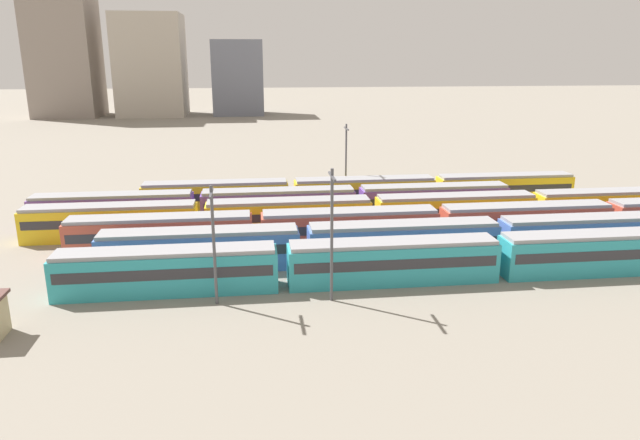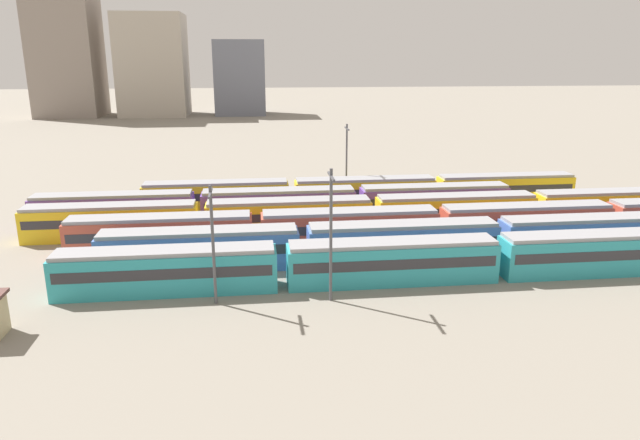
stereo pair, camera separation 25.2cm
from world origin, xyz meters
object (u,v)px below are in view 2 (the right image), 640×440
object	(u,v)px
train_track_0	(498,257)
catenary_pole_2	(213,239)
train_track_3	(374,213)
catenary_pole_0	(331,230)
train_track_2	(525,221)
train_track_5	(365,192)
train_track_1	(498,238)
catenary_pole_1	(347,159)
train_track_4	(279,204)

from	to	relation	value
train_track_0	catenary_pole_2	bearing A→B (deg)	-173.46
train_track_3	catenary_pole_0	distance (m)	20.65
train_track_2	train_track_5	xyz separation A→B (m)	(-14.28, 15.60, -0.00)
train_track_2	catenary_pole_0	xyz separation A→B (m)	(-22.71, -13.66, 4.00)
train_track_0	catenary_pole_2	size ratio (longest dim) A/B	7.83
train_track_1	train_track_2	bearing A→B (deg)	44.82
train_track_3	catenary_pole_0	xyz separation A→B (m)	(-7.39, -18.86, 4.00)
train_track_2	catenary_pole_2	world-z (taller)	catenary_pole_2
catenary_pole_0	train_track_5	bearing A→B (deg)	73.94
train_track_3	catenary_pole_1	xyz separation A→B (m)	(-0.89, 13.59, 3.78)
train_track_3	catenary_pole_0	world-z (taller)	catenary_pole_0
train_track_3	train_track_4	distance (m)	11.54
train_track_0	train_track_2	size ratio (longest dim) A/B	0.80
train_track_1	train_track_2	size ratio (longest dim) A/B	0.80
train_track_2	catenary_pole_0	bearing A→B (deg)	-148.97
catenary_pole_2	train_track_0	bearing A→B (deg)	6.54
train_track_4	train_track_5	size ratio (longest dim) A/B	1.00
train_track_2	train_track_5	bearing A→B (deg)	132.48
train_track_4	catenary_pole_0	xyz separation A→B (m)	(2.91, -24.06, 4.00)
catenary_pole_2	catenary_pole_1	bearing A→B (deg)	64.05
catenary_pole_0	catenary_pole_2	bearing A→B (deg)	176.98
train_track_1	catenary_pole_2	size ratio (longest dim) A/B	7.83
train_track_2	catenary_pole_2	xyz separation A→B (m)	(-31.76, -13.18, 3.41)
train_track_2	catenary_pole_1	world-z (taller)	catenary_pole_1
train_track_5	catenary_pole_2	bearing A→B (deg)	-121.27
train_track_5	catenary_pole_1	bearing A→B (deg)	121.02
train_track_2	train_track_3	size ratio (longest dim) A/B	1.25
catenary_pole_2	train_track_5	bearing A→B (deg)	58.73
train_track_0	train_track_4	world-z (taller)	same
train_track_3	catenary_pole_2	distance (m)	24.90
train_track_4	catenary_pole_1	world-z (taller)	catenary_pole_1
train_track_4	train_track_3	bearing A→B (deg)	-26.78
train_track_2	train_track_5	distance (m)	21.15
train_track_1	catenary_pole_1	world-z (taller)	catenary_pole_1
train_track_4	train_track_1	bearing A→B (deg)	-37.43
train_track_3	catenary_pole_0	size ratio (longest dim) A/B	6.98
train_track_4	catenary_pole_0	size ratio (longest dim) A/B	5.22
catenary_pole_0	catenary_pole_2	world-z (taller)	catenary_pole_0
train_track_4	catenary_pole_0	world-z (taller)	catenary_pole_0
train_track_1	train_track_4	bearing A→B (deg)	142.57
train_track_3	train_track_4	xyz separation A→B (m)	(-10.30, 5.20, -0.00)
train_track_1	catenary_pole_2	bearing A→B (deg)	-163.25
train_track_2	train_track_3	world-z (taller)	same
train_track_0	train_track_2	distance (m)	12.82
train_track_1	train_track_4	distance (m)	25.67
catenary_pole_0	train_track_1	bearing A→B (deg)	25.83
train_track_2	catenary_pole_0	distance (m)	26.80
train_track_2	train_track_4	size ratio (longest dim) A/B	1.68
train_track_3	train_track_2	bearing A→B (deg)	-18.75
catenary_pole_0	train_track_4	bearing A→B (deg)	96.89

